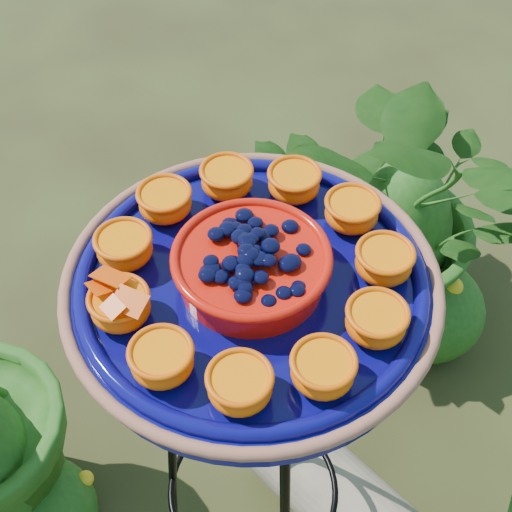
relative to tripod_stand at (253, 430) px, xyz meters
The scene contains 3 objects.
tripod_stand is the anchor object (origin of this frame).
feeder_dish 0.42m from the tripod_stand, 104.95° to the right, with size 0.59×0.59×0.11m.
shrub_back_left 0.84m from the tripod_stand, 116.72° to the left, with size 0.73×0.63×0.81m, color #194B14.
Camera 1 is at (0.42, -0.33, 1.72)m, focal length 50.00 mm.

